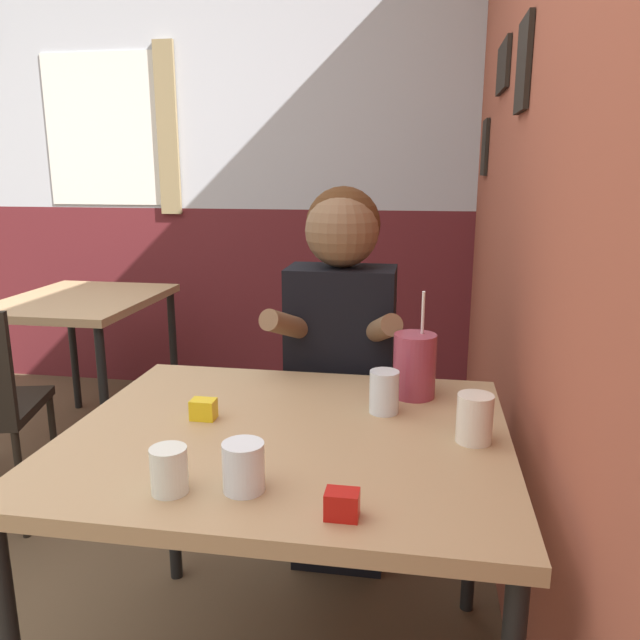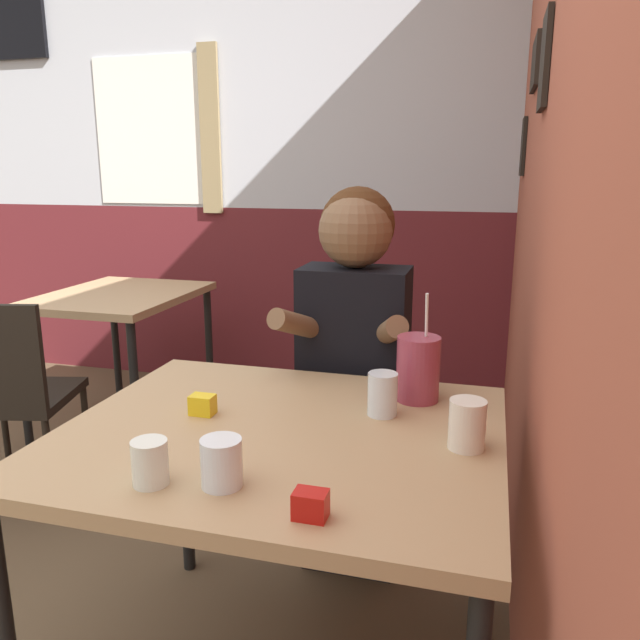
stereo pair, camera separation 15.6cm
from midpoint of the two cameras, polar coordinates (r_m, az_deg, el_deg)
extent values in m
cube|color=#9E4C38|center=(2.28, 21.79, 13.31)|extent=(0.06, 4.57, 2.70)
cube|color=black|center=(2.03, 22.13, 21.07)|extent=(0.02, 0.21, 0.26)
cube|color=black|center=(2.58, 20.89, 21.07)|extent=(0.02, 0.31, 0.18)
cube|color=black|center=(3.13, 19.51, 14.68)|extent=(0.02, 0.21, 0.26)
cube|color=silver|center=(3.85, -4.66, 22.16)|extent=(5.97, 0.06, 1.60)
cube|color=maroon|center=(3.88, -4.28, 2.05)|extent=(5.97, 0.06, 1.10)
cube|color=white|center=(4.06, -14.31, 16.38)|extent=(0.71, 0.01, 0.86)
cube|color=#937F56|center=(3.87, -8.84, 16.79)|extent=(0.12, 0.02, 0.96)
cube|color=black|center=(4.66, -25.95, 22.81)|extent=(0.58, 0.03, 0.36)
cube|color=tan|center=(1.49, -0.65, -10.68)|extent=(1.03, 0.88, 0.04)
cylinder|color=black|center=(2.14, -10.18, -13.80)|extent=(0.04, 0.04, 0.69)
cylinder|color=black|center=(1.97, 16.83, -16.83)|extent=(0.04, 0.04, 0.69)
cube|color=tan|center=(3.23, -16.62, 2.07)|extent=(0.67, 0.84, 0.04)
cylinder|color=black|center=(3.20, -24.28, -5.46)|extent=(0.04, 0.04, 0.69)
cylinder|color=black|center=(2.87, -15.03, -6.83)|extent=(0.04, 0.04, 0.69)
cylinder|color=black|center=(3.78, -17.07, -2.02)|extent=(0.04, 0.04, 0.69)
cylinder|color=black|center=(3.50, -8.85, -2.78)|extent=(0.04, 0.04, 0.69)
cube|color=black|center=(2.75, -24.30, -6.45)|extent=(0.49, 0.49, 0.04)
cylinder|color=black|center=(3.06, -25.53, -9.18)|extent=(0.03, 0.03, 0.42)
cylinder|color=black|center=(2.91, -19.11, -9.67)|extent=(0.03, 0.03, 0.42)
cylinder|color=black|center=(2.61, -21.86, -12.70)|extent=(0.03, 0.03, 0.42)
cube|color=black|center=(2.22, 5.05, -16.08)|extent=(0.31, 0.20, 0.46)
cube|color=black|center=(2.01, 5.35, -3.27)|extent=(0.34, 0.20, 0.57)
sphere|color=#472814|center=(1.96, 5.77, 8.69)|extent=(0.23, 0.23, 0.23)
sphere|color=brown|center=(1.94, 5.61, 8.12)|extent=(0.23, 0.23, 0.23)
cylinder|color=brown|center=(1.88, 0.59, -0.50)|extent=(0.14, 0.27, 0.15)
cylinder|color=brown|center=(1.83, 8.86, -1.04)|extent=(0.14, 0.27, 0.15)
cylinder|color=#99384C|center=(1.67, 11.62, -4.42)|extent=(0.11, 0.11, 0.17)
cylinder|color=white|center=(1.64, 12.44, 0.09)|extent=(0.01, 0.04, 0.14)
cylinder|color=silver|center=(1.23, -5.33, -12.94)|extent=(0.08, 0.08, 0.10)
cylinder|color=silver|center=(1.26, -11.81, -12.71)|extent=(0.07, 0.07, 0.09)
cylinder|color=silver|center=(1.43, 16.42, -9.21)|extent=(0.08, 0.08, 0.11)
cylinder|color=silver|center=(1.57, 8.61, -6.77)|extent=(0.07, 0.07, 0.11)
cube|color=#B7140F|center=(1.14, 3.24, -16.61)|extent=(0.06, 0.04, 0.05)
cube|color=yellow|center=(1.58, -7.91, -7.74)|extent=(0.06, 0.04, 0.05)
camera|label=1|loc=(0.08, -87.14, 0.69)|focal=35.00mm
camera|label=2|loc=(0.08, 92.86, -0.69)|focal=35.00mm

